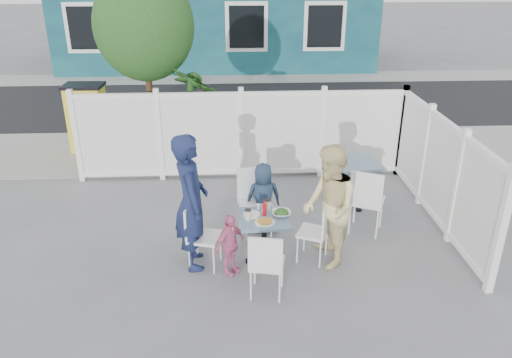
{
  "coord_description": "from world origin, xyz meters",
  "views": [
    {
      "loc": [
        -0.08,
        -6.04,
        3.74
      ],
      "look_at": [
        0.23,
        -0.01,
        1.03
      ],
      "focal_mm": 35.0,
      "sensor_mm": 36.0,
      "label": 1
    }
  ],
  "objects_px": {
    "chair_back": "(254,196)",
    "chair_near": "(266,261)",
    "utility_cabinet": "(88,119)",
    "toddler": "(230,245)",
    "chair_left": "(199,231)",
    "chair_right": "(318,228)",
    "spare_table": "(356,172)",
    "boy": "(263,198)",
    "man": "(191,202)",
    "main_table": "(264,228)",
    "woman": "(329,207)"
  },
  "relations": [
    {
      "from": "chair_right",
      "to": "chair_left",
      "type": "bearing_deg",
      "value": 115.49
    },
    {
      "from": "chair_left",
      "to": "woman",
      "type": "relative_size",
      "value": 0.54
    },
    {
      "from": "chair_near",
      "to": "man",
      "type": "bearing_deg",
      "value": 150.07
    },
    {
      "from": "utility_cabinet",
      "to": "chair_near",
      "type": "xyz_separation_m",
      "value": [
        3.32,
        -5.17,
        -0.16
      ]
    },
    {
      "from": "man",
      "to": "utility_cabinet",
      "type": "bearing_deg",
      "value": 19.38
    },
    {
      "from": "spare_table",
      "to": "chair_near",
      "type": "xyz_separation_m",
      "value": [
        -1.61,
        -2.37,
        -0.08
      ]
    },
    {
      "from": "spare_table",
      "to": "toddler",
      "type": "xyz_separation_m",
      "value": [
        -2.03,
        -1.84,
        -0.17
      ]
    },
    {
      "from": "chair_left",
      "to": "man",
      "type": "relative_size",
      "value": 0.49
    },
    {
      "from": "man",
      "to": "woman",
      "type": "relative_size",
      "value": 1.11
    },
    {
      "from": "chair_near",
      "to": "man",
      "type": "distance_m",
      "value": 1.25
    },
    {
      "from": "chair_left",
      "to": "chair_right",
      "type": "height_order",
      "value": "chair_left"
    },
    {
      "from": "chair_near",
      "to": "toddler",
      "type": "bearing_deg",
      "value": 139.69
    },
    {
      "from": "chair_back",
      "to": "man",
      "type": "relative_size",
      "value": 0.53
    },
    {
      "from": "spare_table",
      "to": "man",
      "type": "xyz_separation_m",
      "value": [
        -2.5,
        -1.59,
        0.32
      ]
    },
    {
      "from": "main_table",
      "to": "spare_table",
      "type": "distance_m",
      "value": 2.25
    },
    {
      "from": "woman",
      "to": "chair_back",
      "type": "bearing_deg",
      "value": -138.45
    },
    {
      "from": "main_table",
      "to": "chair_back",
      "type": "relative_size",
      "value": 0.69
    },
    {
      "from": "utility_cabinet",
      "to": "woman",
      "type": "relative_size",
      "value": 0.82
    },
    {
      "from": "woman",
      "to": "boy",
      "type": "distance_m",
      "value": 1.21
    },
    {
      "from": "main_table",
      "to": "man",
      "type": "bearing_deg",
      "value": 178.94
    },
    {
      "from": "spare_table",
      "to": "chair_near",
      "type": "height_order",
      "value": "chair_near"
    },
    {
      "from": "main_table",
      "to": "chair_back",
      "type": "xyz_separation_m",
      "value": [
        -0.09,
        0.85,
        0.04
      ]
    },
    {
      "from": "spare_table",
      "to": "boy",
      "type": "relative_size",
      "value": 0.76
    },
    {
      "from": "utility_cabinet",
      "to": "boy",
      "type": "relative_size",
      "value": 1.26
    },
    {
      "from": "spare_table",
      "to": "chair_left",
      "type": "relative_size",
      "value": 0.91
    },
    {
      "from": "chair_left",
      "to": "chair_near",
      "type": "xyz_separation_m",
      "value": [
        0.82,
        -0.73,
        -0.0
      ]
    },
    {
      "from": "main_table",
      "to": "chair_right",
      "type": "relative_size",
      "value": 0.79
    },
    {
      "from": "chair_near",
      "to": "man",
      "type": "xyz_separation_m",
      "value": [
        -0.9,
        0.77,
        0.4
      ]
    },
    {
      "from": "chair_near",
      "to": "woman",
      "type": "relative_size",
      "value": 0.53
    },
    {
      "from": "utility_cabinet",
      "to": "main_table",
      "type": "distance_m",
      "value": 5.54
    },
    {
      "from": "utility_cabinet",
      "to": "toddler",
      "type": "relative_size",
      "value": 1.6
    },
    {
      "from": "main_table",
      "to": "chair_near",
      "type": "relative_size",
      "value": 0.76
    },
    {
      "from": "chair_near",
      "to": "chair_left",
      "type": "bearing_deg",
      "value": 149.15
    },
    {
      "from": "main_table",
      "to": "toddler",
      "type": "height_order",
      "value": "toddler"
    },
    {
      "from": "boy",
      "to": "toddler",
      "type": "height_order",
      "value": "boy"
    },
    {
      "from": "woman",
      "to": "chair_right",
      "type": "bearing_deg",
      "value": -116.73
    },
    {
      "from": "chair_near",
      "to": "chair_back",
      "type": "bearing_deg",
      "value": 103.17
    },
    {
      "from": "main_table",
      "to": "chair_right",
      "type": "distance_m",
      "value": 0.71
    },
    {
      "from": "spare_table",
      "to": "chair_near",
      "type": "bearing_deg",
      "value": -124.16
    },
    {
      "from": "chair_left",
      "to": "chair_back",
      "type": "bearing_deg",
      "value": 153.07
    },
    {
      "from": "chair_left",
      "to": "chair_right",
      "type": "distance_m",
      "value": 1.56
    },
    {
      "from": "utility_cabinet",
      "to": "chair_back",
      "type": "height_order",
      "value": "utility_cabinet"
    },
    {
      "from": "boy",
      "to": "woman",
      "type": "bearing_deg",
      "value": 126.32
    },
    {
      "from": "chair_near",
      "to": "main_table",
      "type": "bearing_deg",
      "value": 98.74
    },
    {
      "from": "chair_back",
      "to": "toddler",
      "type": "distance_m",
      "value": 1.15
    },
    {
      "from": "chair_back",
      "to": "chair_near",
      "type": "xyz_separation_m",
      "value": [
        0.07,
        -1.61,
        -0.05
      ]
    },
    {
      "from": "woman",
      "to": "toddler",
      "type": "height_order",
      "value": "woman"
    },
    {
      "from": "chair_back",
      "to": "boy",
      "type": "distance_m",
      "value": 0.14
    },
    {
      "from": "spare_table",
      "to": "chair_back",
      "type": "height_order",
      "value": "chair_back"
    },
    {
      "from": "utility_cabinet",
      "to": "boy",
      "type": "distance_m",
      "value": 4.93
    }
  ]
}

